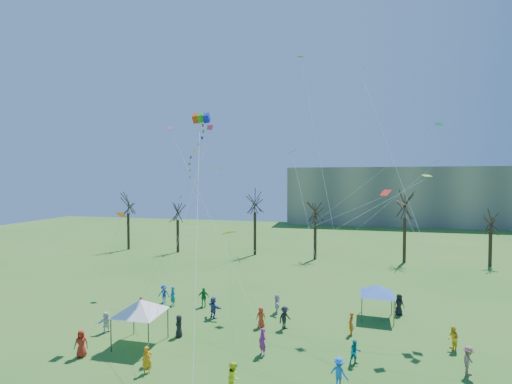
% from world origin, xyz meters
% --- Properties ---
extents(distant_building, '(60.00, 14.00, 15.00)m').
position_xyz_m(distant_building, '(22.00, 82.00, 7.50)').
color(distant_building, gray).
rests_on(distant_building, ground).
extents(bare_tree_row, '(68.89, 7.04, 10.50)m').
position_xyz_m(bare_tree_row, '(2.85, 35.26, 6.88)').
color(bare_tree_row, black).
rests_on(bare_tree_row, ground).
extents(big_box_kite, '(3.54, 8.03, 21.27)m').
position_xyz_m(big_box_kite, '(-6.64, 9.59, 13.27)').
color(big_box_kite, red).
rests_on(big_box_kite, ground).
extents(canopy_tent_white, '(4.36, 4.36, 3.27)m').
position_xyz_m(canopy_tent_white, '(-8.71, 4.28, 2.77)').
color(canopy_tent_white, '#3F3F44').
rests_on(canopy_tent_white, ground).
extents(canopy_tent_blue, '(3.85, 3.85, 2.89)m').
position_xyz_m(canopy_tent_blue, '(8.36, 13.20, 2.45)').
color(canopy_tent_blue, '#3F3F44').
rests_on(canopy_tent_blue, ground).
extents(festival_crowd, '(26.37, 15.30, 1.84)m').
position_xyz_m(festival_crowd, '(-0.52, 7.47, 0.87)').
color(festival_crowd, red).
rests_on(festival_crowd, ground).
extents(small_kites_aloft, '(28.32, 20.39, 33.19)m').
position_xyz_m(small_kites_aloft, '(1.78, 11.37, 13.07)').
color(small_kites_aloft, '#FF5F0D').
rests_on(small_kites_aloft, ground).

